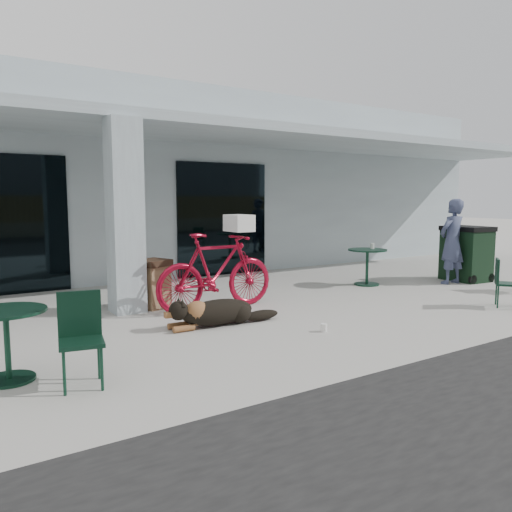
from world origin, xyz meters
TOP-DOWN VIEW (x-y plane):
  - ground at (0.00, 0.00)m, footprint 80.00×80.00m
  - building at (0.00, 8.50)m, footprint 22.00×7.00m
  - storefront_glass_right at (1.80, 4.98)m, footprint 2.40×0.06m
  - column at (-1.50, 2.30)m, footprint 0.50×0.50m
  - overhang at (0.00, 3.60)m, footprint 22.00×2.80m
  - bicycle at (-0.20, 1.64)m, footprint 2.16×0.64m
  - laundry_basket at (0.25, 1.64)m, footprint 0.36×0.48m
  - dog at (-0.68, 0.70)m, footprint 1.34×0.49m
  - cup_near_dog at (0.39, -0.41)m, footprint 0.12×0.12m
  - cafe_table_near at (-3.55, -0.11)m, footprint 0.97×0.97m
  - cafe_chair_near at (-2.96, -0.69)m, footprint 0.50×0.53m
  - cafe_table_far at (3.67, 2.00)m, footprint 1.08×1.08m
  - cafe_chair_far_a at (4.06, -0.90)m, footprint 0.55×0.55m
  - person at (5.33, 1.12)m, footprint 0.68×0.45m
  - cup_on_table at (3.85, 2.03)m, footprint 0.11×0.11m
  - trash_receptacle at (-1.03, 2.34)m, footprint 0.62×0.62m
  - wheeled_bin at (5.98, 1.20)m, footprint 0.85×1.04m

SIDE VIEW (x-z plane):
  - ground at x=0.00m, z-range 0.00..0.00m
  - cup_near_dog at x=0.39m, z-range 0.00..0.11m
  - dog at x=-0.68m, z-range 0.00..0.44m
  - cafe_table_near at x=-3.55m, z-range 0.00..0.74m
  - cafe_table_far at x=3.67m, z-range 0.00..0.77m
  - trash_receptacle at x=-1.03m, z-range 0.00..0.83m
  - cafe_chair_far_a at x=4.06m, z-range 0.00..0.83m
  - cafe_chair_near at x=-2.96m, z-range 0.00..0.93m
  - wheeled_bin at x=5.98m, z-range 0.00..1.23m
  - bicycle at x=-0.20m, z-range 0.00..1.30m
  - cup_on_table at x=3.85m, z-range 0.77..0.89m
  - person at x=5.33m, z-range 0.00..1.85m
  - storefront_glass_right at x=1.80m, z-range 0.00..2.70m
  - laundry_basket at x=0.25m, z-range 1.30..1.58m
  - column at x=-1.50m, z-range 0.00..3.12m
  - building at x=0.00m, z-range 0.00..4.50m
  - overhang at x=0.00m, z-range 3.12..3.30m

